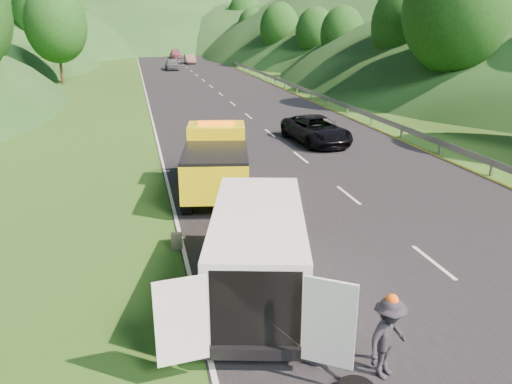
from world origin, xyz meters
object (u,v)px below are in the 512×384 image
object	(u,v)px
child	(235,262)
worker	(385,376)
woman	(223,253)
suitcase	(177,241)
passing_suv	(316,143)
tow_truck	(216,161)
white_van	(258,248)

from	to	relation	value
child	worker	bearing A→B (deg)	-16.63
woman	child	world-z (taller)	woman
suitcase	passing_suv	world-z (taller)	passing_suv
tow_truck	white_van	size ratio (longest dim) A/B	0.93
passing_suv	child	bearing A→B (deg)	-124.46
suitcase	passing_suv	bearing A→B (deg)	53.86
worker	passing_suv	bearing A→B (deg)	43.89
woman	white_van	bearing A→B (deg)	158.46
tow_truck	worker	world-z (taller)	tow_truck
woman	suitcase	xyz separation A→B (m)	(-1.32, 0.59, 0.26)
worker	tow_truck	bearing A→B (deg)	66.91
white_van	passing_suv	size ratio (longest dim) A/B	1.33
worker	child	bearing A→B (deg)	79.01
worker	suitcase	distance (m)	7.57
worker	suitcase	size ratio (longest dim) A/B	3.23
tow_truck	child	distance (m)	6.30
tow_truck	worker	distance (m)	11.78
tow_truck	worker	xyz separation A→B (m)	(1.39, -11.62, -1.33)
child	tow_truck	bearing A→B (deg)	139.89
woman	child	xyz separation A→B (m)	(0.23, -0.66, 0.00)
white_van	child	world-z (taller)	white_van
white_van	passing_suv	bearing A→B (deg)	79.88
child	worker	world-z (taller)	worker
woman	worker	bearing A→B (deg)	168.46
tow_truck	suitcase	size ratio (longest dim) A/B	12.60
suitcase	woman	bearing A→B (deg)	-24.13
child	woman	bearing A→B (deg)	163.64
tow_truck	passing_suv	distance (m)	10.17
suitcase	tow_truck	bearing A→B (deg)	67.35
woman	child	bearing A→B (deg)	168.70
child	worker	xyz separation A→B (m)	(1.88, -5.48, 0.00)
worker	woman	bearing A→B (deg)	79.04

